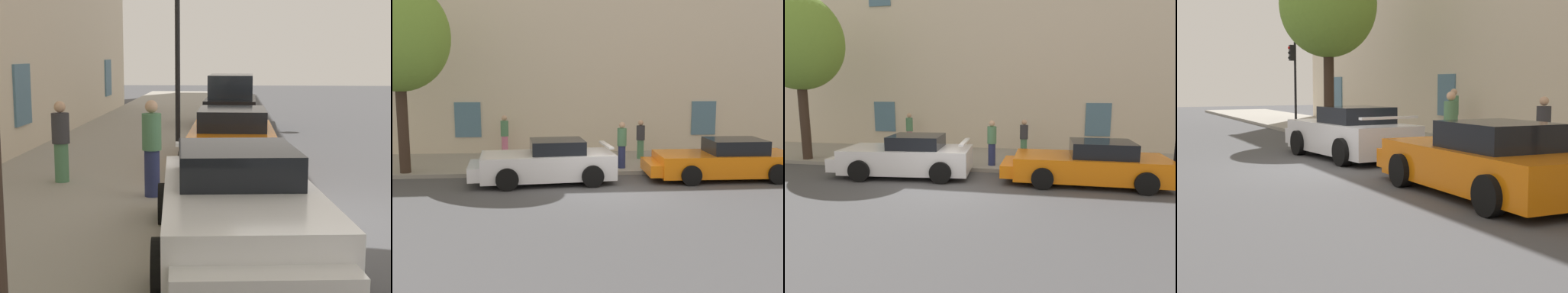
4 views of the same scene
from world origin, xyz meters
TOP-DOWN VIEW (x-y plane):
  - ground_plane at (0.00, 0.00)m, footprint 80.00×80.00m
  - sidewalk at (0.00, 4.26)m, footprint 60.00×4.39m
  - building_facade at (-0.00, 8.73)m, footprint 38.93×5.05m
  - sportscar_red_lead at (-1.95, 1.19)m, footprint 4.78×2.42m
  - sportscar_yellow_flank at (4.01, 1.27)m, footprint 5.03×2.19m
  - tree_near_kerb at (-6.70, 2.49)m, footprint 3.41×3.41m
  - pedestrian_admiring at (0.89, 2.66)m, footprint 0.43×0.43m
  - pedestrian_strolling at (-3.58, 5.68)m, footprint 0.38×0.38m
  - pedestrian_bystander at (1.96, 4.57)m, footprint 0.35×0.35m

SIDE VIEW (x-z plane):
  - ground_plane at x=0.00m, z-range 0.00..0.00m
  - sidewalk at x=0.00m, z-range 0.00..0.14m
  - sportscar_yellow_flank at x=4.01m, z-range -0.08..1.26m
  - sportscar_red_lead at x=-1.95m, z-range -0.08..1.32m
  - pedestrian_bystander at x=1.96m, z-range 0.16..1.72m
  - pedestrian_admiring at x=0.89m, z-range 0.16..1.84m
  - pedestrian_strolling at x=-3.58m, z-range 0.17..1.87m
  - tree_near_kerb at x=-6.70m, z-range 1.50..7.97m
  - building_facade at x=0.00m, z-range 0.02..13.31m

